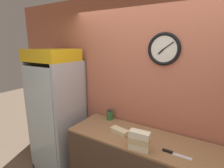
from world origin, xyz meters
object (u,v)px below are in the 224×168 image
at_px(sandwich_stack_middle, 139,141).
at_px(beverage_cooler, 59,104).
at_px(condiment_jar, 110,115).
at_px(chefs_knife, 173,153).
at_px(sandwich_flat_left, 120,131).
at_px(sandwich_stack_top, 140,135).
at_px(sandwich_stack_bottom, 139,147).

bearing_deg(sandwich_stack_middle, beverage_cooler, 169.83).
bearing_deg(condiment_jar, beverage_cooler, -166.15).
relative_size(beverage_cooler, chefs_knife, 6.73).
relative_size(beverage_cooler, sandwich_flat_left, 7.74).
height_order(beverage_cooler, condiment_jar, beverage_cooler).
xyz_separation_m(sandwich_stack_top, sandwich_flat_left, (-0.35, 0.19, -0.15)).
relative_size(sandwich_stack_bottom, sandwich_stack_top, 1.02).
relative_size(beverage_cooler, sandwich_stack_middle, 8.56).
bearing_deg(sandwich_stack_middle, sandwich_flat_left, 151.32).
relative_size(beverage_cooler, sandwich_stack_bottom, 8.55).
bearing_deg(condiment_jar, sandwich_flat_left, -41.75).
bearing_deg(chefs_knife, sandwich_stack_top, -160.17).
xyz_separation_m(beverage_cooler, sandwich_stack_top, (1.53, -0.27, 0.04)).
bearing_deg(beverage_cooler, sandwich_stack_top, -10.17).
bearing_deg(chefs_knife, sandwich_stack_bottom, -160.17).
xyz_separation_m(sandwich_flat_left, chefs_knife, (0.67, -0.07, -0.02)).
distance_m(beverage_cooler, sandwich_stack_top, 1.55).
relative_size(sandwich_stack_middle, sandwich_flat_left, 0.90).
distance_m(sandwich_stack_bottom, condiment_jar, 0.83).
bearing_deg(sandwich_stack_bottom, sandwich_flat_left, 151.32).
distance_m(sandwich_stack_middle, sandwich_stack_top, 0.07).
height_order(sandwich_flat_left, chefs_knife, sandwich_flat_left).
bearing_deg(beverage_cooler, sandwich_stack_bottom, -10.17).
distance_m(sandwich_stack_middle, condiment_jar, 0.83).
height_order(sandwich_stack_top, sandwich_flat_left, sandwich_stack_top).
bearing_deg(sandwich_flat_left, sandwich_stack_bottom, -28.68).
bearing_deg(sandwich_stack_bottom, sandwich_stack_middle, 0.00).
distance_m(beverage_cooler, sandwich_flat_left, 1.19).
bearing_deg(sandwich_stack_middle, condiment_jar, 144.43).
relative_size(sandwich_flat_left, condiment_jar, 1.73).
distance_m(sandwich_stack_top, condiment_jar, 0.84).
height_order(sandwich_stack_bottom, condiment_jar, condiment_jar).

